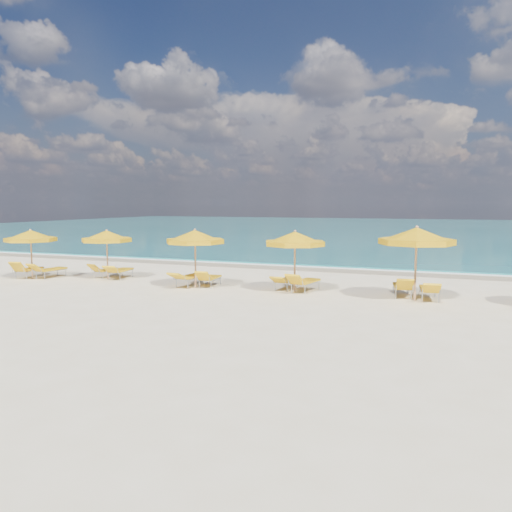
% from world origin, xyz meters
% --- Properties ---
extents(ground_plane, '(120.00, 120.00, 0.00)m').
position_xyz_m(ground_plane, '(0.00, 0.00, 0.00)').
color(ground_plane, beige).
extents(ocean, '(120.00, 80.00, 0.30)m').
position_xyz_m(ocean, '(0.00, 48.00, 0.00)').
color(ocean, '#12666A').
rests_on(ocean, ground).
extents(wet_sand_band, '(120.00, 2.60, 0.01)m').
position_xyz_m(wet_sand_band, '(0.00, 7.40, 0.00)').
color(wet_sand_band, tan).
rests_on(wet_sand_band, ground).
extents(foam_line, '(120.00, 1.20, 0.03)m').
position_xyz_m(foam_line, '(0.00, 8.20, 0.00)').
color(foam_line, white).
rests_on(foam_line, ground).
extents(whitecap_near, '(14.00, 0.36, 0.05)m').
position_xyz_m(whitecap_near, '(-6.00, 17.00, 0.00)').
color(whitecap_near, white).
rests_on(whitecap_near, ground).
extents(whitecap_far, '(18.00, 0.30, 0.05)m').
position_xyz_m(whitecap_far, '(8.00, 24.00, 0.00)').
color(whitecap_far, white).
rests_on(whitecap_far, ground).
extents(umbrella_2, '(2.34, 2.34, 2.24)m').
position_xyz_m(umbrella_2, '(-9.96, -0.56, 1.91)').
color(umbrella_2, tan).
rests_on(umbrella_2, ground).
extents(umbrella_3, '(2.87, 2.87, 2.23)m').
position_xyz_m(umbrella_3, '(-6.71, 0.53, 1.90)').
color(umbrella_3, tan).
rests_on(umbrella_3, ground).
extents(umbrella_4, '(2.82, 2.82, 2.38)m').
position_xyz_m(umbrella_4, '(-1.99, -0.08, 2.03)').
color(umbrella_4, tan).
rests_on(umbrella_4, ground).
extents(umbrella_5, '(2.41, 2.41, 2.37)m').
position_xyz_m(umbrella_5, '(1.99, 0.41, 2.02)').
color(umbrella_5, tan).
rests_on(umbrella_5, ground).
extents(umbrella_6, '(2.71, 2.71, 2.62)m').
position_xyz_m(umbrella_6, '(6.38, 0.31, 2.23)').
color(umbrella_6, tan).
rests_on(umbrella_6, ground).
extents(lounger_2_left, '(0.91, 1.82, 0.86)m').
position_xyz_m(lounger_2_left, '(-10.40, -0.33, 0.22)').
color(lounger_2_left, '#A5A8AD').
rests_on(lounger_2_left, ground).
extents(lounger_2_right, '(0.79, 1.87, 0.76)m').
position_xyz_m(lounger_2_right, '(-9.46, -0.00, 0.22)').
color(lounger_2_right, '#A5A8AD').
rests_on(lounger_2_right, ground).
extents(lounger_3_left, '(0.83, 1.67, 0.72)m').
position_xyz_m(lounger_3_left, '(-7.10, 1.00, 0.20)').
color(lounger_3_left, '#A5A8AD').
rests_on(lounger_3_left, ground).
extents(lounger_3_right, '(0.83, 1.88, 0.72)m').
position_xyz_m(lounger_3_right, '(-6.31, 0.90, 0.22)').
color(lounger_3_right, '#A5A8AD').
rests_on(lounger_3_right, ground).
extents(lounger_4_left, '(0.89, 2.04, 0.71)m').
position_xyz_m(lounger_4_left, '(-2.38, 0.21, 0.23)').
color(lounger_4_left, '#A5A8AD').
rests_on(lounger_4_left, ground).
extents(lounger_4_right, '(0.70, 1.71, 0.76)m').
position_xyz_m(lounger_4_right, '(-1.61, 0.43, 0.21)').
color(lounger_4_right, '#A5A8AD').
rests_on(lounger_4_right, ground).
extents(lounger_5_left, '(0.70, 1.77, 0.65)m').
position_xyz_m(lounger_5_left, '(1.48, 0.95, 0.20)').
color(lounger_5_left, '#A5A8AD').
rests_on(lounger_5_left, ground).
extents(lounger_5_right, '(0.98, 1.97, 0.83)m').
position_xyz_m(lounger_5_right, '(2.34, 0.62, 0.23)').
color(lounger_5_right, '#A5A8AD').
rests_on(lounger_5_right, ground).
extents(lounger_6_left, '(0.89, 1.86, 0.83)m').
position_xyz_m(lounger_6_left, '(5.92, 0.89, 0.22)').
color(lounger_6_left, '#A5A8AD').
rests_on(lounger_6_left, ground).
extents(lounger_6_right, '(0.80, 1.88, 0.77)m').
position_xyz_m(lounger_6_right, '(6.85, 0.65, 0.22)').
color(lounger_6_right, '#A5A8AD').
rests_on(lounger_6_right, ground).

